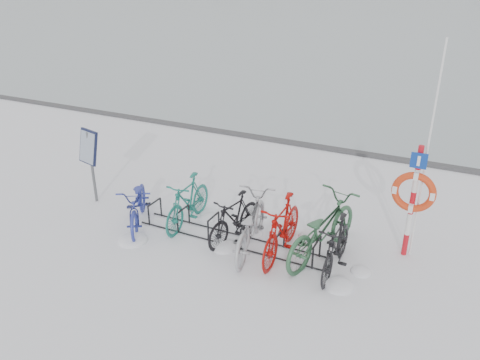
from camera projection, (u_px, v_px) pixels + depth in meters
ground at (229, 240)px, 9.38m from camera, size 900.00×900.00×0.00m
quay_edge at (319, 147)px, 14.19m from camera, size 400.00×0.25×0.10m
bike_rack at (229, 232)px, 9.30m from camera, size 4.00×0.48×0.46m
info_board at (89, 151)px, 10.44m from camera, size 0.62×0.36×1.74m
lifebuoy_station at (414, 192)px, 8.30m from camera, size 0.77×0.22×3.98m
bike_0 at (138, 202)px, 9.78m from camera, size 1.56×2.00×1.01m
bike_1 at (188, 200)px, 9.80m from camera, size 0.58×1.81×1.07m
bike_2 at (234, 216)px, 9.25m from camera, size 0.74×1.69×0.98m
bike_3 at (250, 223)px, 8.90m from camera, size 1.11×2.18×1.09m
bike_4 at (282, 226)px, 8.70m from camera, size 0.59×1.94×1.16m
bike_5 at (322, 227)px, 8.66m from camera, size 1.32×2.39×1.19m
bike_6 at (336, 245)px, 8.25m from camera, size 0.48×1.70×1.02m
snow_drifts at (235, 248)px, 9.10m from camera, size 4.83×2.22×0.21m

